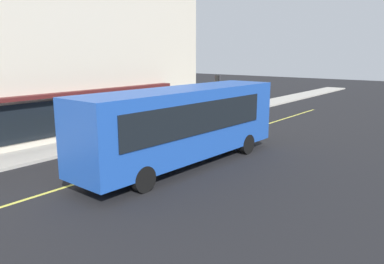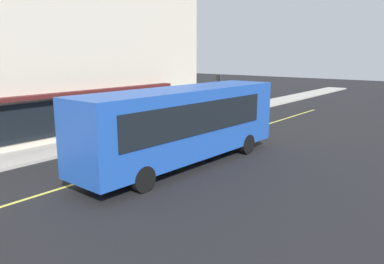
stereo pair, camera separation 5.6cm
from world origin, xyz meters
name	(u,v)px [view 1 (the left image)]	position (x,y,z in m)	size (l,w,h in m)	color
ground	(189,149)	(0.00, 0.00, 0.00)	(120.00, 120.00, 0.00)	black
sidewalk	(125,135)	(0.00, 5.05, 0.07)	(80.00, 2.51, 0.15)	#B2ADA3
lane_centre_stripe	(189,149)	(0.00, 0.00, 0.00)	(36.00, 0.16, 0.01)	#D8D14C
storefront_building	(2,61)	(-3.87, 11.77, 4.55)	(25.24, 11.57, 9.10)	beige
bus	(184,122)	(-2.40, -1.70, 1.99)	(11.20, 2.88, 3.50)	#1E4CAD
traffic_light	(218,86)	(8.90, 4.25, 2.53)	(0.30, 0.52, 3.20)	#2D2D33
car_silver	(238,110)	(9.19, 2.56, 0.74)	(4.31, 1.87, 1.52)	#B7BABF
pedestrian_waiting	(229,99)	(11.87, 5.17, 1.11)	(0.34, 0.34, 1.61)	black
pedestrian_mid_block	(204,104)	(8.03, 4.90, 1.17)	(0.34, 0.34, 1.69)	black
pedestrian_by_curb	(117,119)	(-0.24, 5.41, 1.08)	(0.34, 0.34, 1.57)	black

